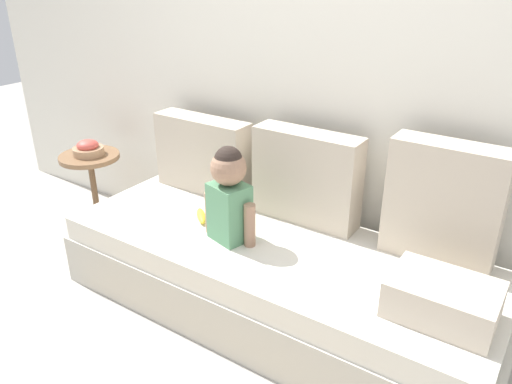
{
  "coord_description": "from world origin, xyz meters",
  "views": [
    {
      "loc": [
        1.1,
        -1.79,
        1.65
      ],
      "look_at": [
        -0.1,
        0.0,
        0.65
      ],
      "focal_mm": 35.09,
      "sensor_mm": 36.0,
      "label": 1
    }
  ],
  "objects_px": {
    "throw_pillow_right": "(443,204)",
    "folded_blanket": "(443,299)",
    "side_table": "(91,171)",
    "throw_pillow_left": "(203,155)",
    "banana": "(202,216)",
    "toddler": "(229,192)",
    "fruit_bowl": "(88,149)",
    "couch": "(273,278)",
    "throw_pillow_center": "(306,177)"
  },
  "relations": [
    {
      "from": "folded_blanket",
      "to": "side_table",
      "type": "height_order",
      "value": "folded_blanket"
    },
    {
      "from": "couch",
      "to": "throw_pillow_right",
      "type": "relative_size",
      "value": 3.95
    },
    {
      "from": "banana",
      "to": "side_table",
      "type": "height_order",
      "value": "side_table"
    },
    {
      "from": "toddler",
      "to": "banana",
      "type": "bearing_deg",
      "value": 162.3
    },
    {
      "from": "side_table",
      "to": "fruit_bowl",
      "type": "xyz_separation_m",
      "value": [
        0.0,
        0.0,
        0.16
      ]
    },
    {
      "from": "toddler",
      "to": "side_table",
      "type": "distance_m",
      "value": 1.35
    },
    {
      "from": "throw_pillow_center",
      "to": "side_table",
      "type": "bearing_deg",
      "value": -173.85
    },
    {
      "from": "throw_pillow_center",
      "to": "folded_blanket",
      "type": "relative_size",
      "value": 1.41
    },
    {
      "from": "couch",
      "to": "toddler",
      "type": "bearing_deg",
      "value": -159.91
    },
    {
      "from": "couch",
      "to": "throw_pillow_right",
      "type": "height_order",
      "value": "throw_pillow_right"
    },
    {
      "from": "throw_pillow_left",
      "to": "banana",
      "type": "bearing_deg",
      "value": -52.92
    },
    {
      "from": "throw_pillow_right",
      "to": "fruit_bowl",
      "type": "height_order",
      "value": "throw_pillow_right"
    },
    {
      "from": "throw_pillow_center",
      "to": "throw_pillow_right",
      "type": "height_order",
      "value": "throw_pillow_right"
    },
    {
      "from": "couch",
      "to": "toddler",
      "type": "xyz_separation_m",
      "value": [
        -0.21,
        -0.08,
        0.45
      ]
    },
    {
      "from": "toddler",
      "to": "folded_blanket",
      "type": "relative_size",
      "value": 1.2
    },
    {
      "from": "couch",
      "to": "throw_pillow_right",
      "type": "xyz_separation_m",
      "value": [
        0.68,
        0.31,
        0.48
      ]
    },
    {
      "from": "couch",
      "to": "folded_blanket",
      "type": "relative_size",
      "value": 5.51
    },
    {
      "from": "throw_pillow_left",
      "to": "throw_pillow_center",
      "type": "distance_m",
      "value": 0.68
    },
    {
      "from": "folded_blanket",
      "to": "side_table",
      "type": "xyz_separation_m",
      "value": [
        -2.34,
        0.25,
        -0.09
      ]
    },
    {
      "from": "throw_pillow_right",
      "to": "folded_blanket",
      "type": "height_order",
      "value": "throw_pillow_right"
    },
    {
      "from": "throw_pillow_left",
      "to": "throw_pillow_center",
      "type": "height_order",
      "value": "throw_pillow_center"
    },
    {
      "from": "couch",
      "to": "throw_pillow_center",
      "type": "distance_m",
      "value": 0.54
    },
    {
      "from": "folded_blanket",
      "to": "throw_pillow_right",
      "type": "bearing_deg",
      "value": 108.76
    },
    {
      "from": "banana",
      "to": "couch",
      "type": "bearing_deg",
      "value": -0.38
    },
    {
      "from": "throw_pillow_center",
      "to": "folded_blanket",
      "type": "distance_m",
      "value": 0.93
    },
    {
      "from": "couch",
      "to": "throw_pillow_right",
      "type": "bearing_deg",
      "value": 24.19
    },
    {
      "from": "throw_pillow_left",
      "to": "throw_pillow_right",
      "type": "xyz_separation_m",
      "value": [
        1.37,
        0.0,
        0.06
      ]
    },
    {
      "from": "couch",
      "to": "banana",
      "type": "distance_m",
      "value": 0.51
    },
    {
      "from": "couch",
      "to": "throw_pillow_left",
      "type": "xyz_separation_m",
      "value": [
        -0.68,
        0.31,
        0.42
      ]
    },
    {
      "from": "toddler",
      "to": "side_table",
      "type": "relative_size",
      "value": 0.96
    },
    {
      "from": "couch",
      "to": "throw_pillow_center",
      "type": "relative_size",
      "value": 3.9
    },
    {
      "from": "throw_pillow_left",
      "to": "toddler",
      "type": "height_order",
      "value": "toddler"
    },
    {
      "from": "toddler",
      "to": "folded_blanket",
      "type": "height_order",
      "value": "toddler"
    },
    {
      "from": "folded_blanket",
      "to": "side_table",
      "type": "bearing_deg",
      "value": 174.01
    },
    {
      "from": "banana",
      "to": "side_table",
      "type": "xyz_separation_m",
      "value": [
        -1.06,
        0.14,
        -0.04
      ]
    },
    {
      "from": "throw_pillow_left",
      "to": "throw_pillow_center",
      "type": "relative_size",
      "value": 1.05
    },
    {
      "from": "toddler",
      "to": "banana",
      "type": "height_order",
      "value": "toddler"
    },
    {
      "from": "folded_blanket",
      "to": "fruit_bowl",
      "type": "height_order",
      "value": "fruit_bowl"
    },
    {
      "from": "throw_pillow_right",
      "to": "fruit_bowl",
      "type": "distance_m",
      "value": 2.21
    },
    {
      "from": "side_table",
      "to": "throw_pillow_right",
      "type": "bearing_deg",
      "value": 4.25
    },
    {
      "from": "couch",
      "to": "throw_pillow_left",
      "type": "bearing_deg",
      "value": 155.81
    },
    {
      "from": "toddler",
      "to": "throw_pillow_right",
      "type": "bearing_deg",
      "value": 23.26
    },
    {
      "from": "folded_blanket",
      "to": "side_table",
      "type": "relative_size",
      "value": 0.8
    },
    {
      "from": "couch",
      "to": "throw_pillow_right",
      "type": "distance_m",
      "value": 0.89
    },
    {
      "from": "couch",
      "to": "folded_blanket",
      "type": "xyz_separation_m",
      "value": [
        0.82,
        -0.1,
        0.28
      ]
    },
    {
      "from": "side_table",
      "to": "fruit_bowl",
      "type": "relative_size",
      "value": 2.52
    },
    {
      "from": "throw_pillow_right",
      "to": "fruit_bowl",
      "type": "relative_size",
      "value": 2.81
    },
    {
      "from": "throw_pillow_left",
      "to": "folded_blanket",
      "type": "xyz_separation_m",
      "value": [
        1.51,
        -0.41,
        -0.14
      ]
    },
    {
      "from": "couch",
      "to": "throw_pillow_left",
      "type": "distance_m",
      "value": 0.86
    },
    {
      "from": "throw_pillow_center",
      "to": "fruit_bowl",
      "type": "bearing_deg",
      "value": -173.85
    }
  ]
}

